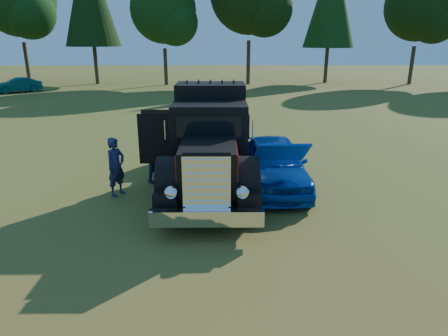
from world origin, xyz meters
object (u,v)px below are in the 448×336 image
hotrod_coupe (274,163)px  spectator_far (159,153)px  distant_teal_car (18,85)px  spectator_near (116,167)px  diamond_t_truck (210,146)px

hotrod_coupe → spectator_far: (-3.49, 0.56, 0.17)m
distant_teal_car → spectator_far: bearing=-1.6°
hotrod_coupe → spectator_near: 4.58m
diamond_t_truck → hotrod_coupe: 1.98m
diamond_t_truck → spectator_far: bearing=158.4°
diamond_t_truck → spectator_near: diamond_t_truck is taller
diamond_t_truck → spectator_far: diamond_t_truck is taller
diamond_t_truck → hotrod_coupe: diamond_t_truck is taller
spectator_near → spectator_far: size_ratio=0.92×
spectator_far → distant_teal_car: size_ratio=0.50×
diamond_t_truck → spectator_near: 2.73m
spectator_near → distant_teal_car: 27.04m
hotrod_coupe → spectator_near: hotrod_coupe is taller
spectator_near → diamond_t_truck: bearing=-45.9°
hotrod_coupe → spectator_near: bearing=-171.9°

